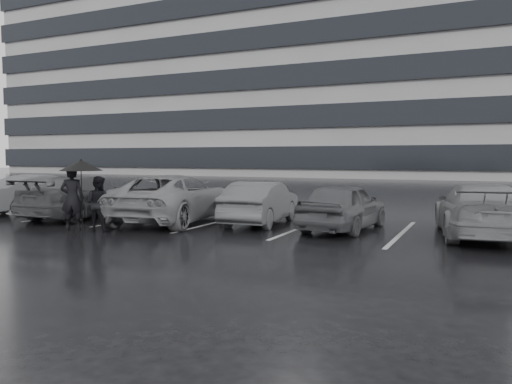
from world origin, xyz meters
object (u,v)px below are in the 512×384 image
object	(u,v)px
car_west_c	(85,197)
car_east	(480,210)
car_west_d	(45,193)
car_west_b	(174,198)
pedestrian_left	(72,198)
car_west_a	(261,203)
car_main	(343,206)
pedestrian_right	(98,204)

from	to	relation	value
car_west_c	car_east	bearing A→B (deg)	-175.62
car_west_c	car_west_d	size ratio (longest dim) A/B	1.15
car_west_b	pedestrian_left	distance (m)	3.10
car_west_b	car_west_a	bearing A→B (deg)	-173.94
car_west_a	car_west_c	xyz separation A→B (m)	(-6.03, -1.02, 0.05)
car_west_a	car_east	size ratio (longest dim) A/B	0.83
car_west_a	car_east	distance (m)	6.08
car_main	car_west_b	world-z (taller)	car_west_b
car_main	car_east	bearing A→B (deg)	-171.34
car_east	pedestrian_right	bearing A→B (deg)	10.11
car_west_d	pedestrian_left	bearing A→B (deg)	158.95
car_west_b	car_west_d	size ratio (longest dim) A/B	1.27
car_east	pedestrian_right	world-z (taller)	pedestrian_right
car_west_c	pedestrian_left	bearing A→B (deg)	126.64
car_west_d	pedestrian_left	distance (m)	5.33
car_west_a	pedestrian_right	distance (m)	4.73
car_west_b	pedestrian_left	bearing A→B (deg)	51.60
car_west_b	car_east	xyz separation A→B (m)	(8.78, 0.69, -0.06)
car_west_a	car_west_b	size ratio (longest dim) A/B	0.73
car_west_b	car_west_d	world-z (taller)	car_west_b
car_west_a	pedestrian_left	distance (m)	5.43
car_west_d	car_east	bearing A→B (deg)	-164.87
car_west_a	pedestrian_left	size ratio (longest dim) A/B	2.21
car_east	car_west_d	bearing A→B (deg)	-7.26
car_main	car_west_a	world-z (taller)	car_main
car_west_b	pedestrian_right	size ratio (longest dim) A/B	3.54
car_west_d	pedestrian_left	xyz separation A→B (m)	(4.36, -3.05, 0.19)
car_west_b	car_east	distance (m)	8.81
car_west_c	car_east	xyz separation A→B (m)	(12.11, 1.00, -0.01)
car_main	pedestrian_right	xyz separation A→B (m)	(-6.08, -2.99, 0.09)
car_main	car_west_c	bearing A→B (deg)	10.14
car_main	pedestrian_left	bearing A→B (deg)	29.56
car_main	pedestrian_right	world-z (taller)	pedestrian_right
car_main	car_west_b	bearing A→B (deg)	9.94
car_west_b	car_west_d	bearing A→B (deg)	-12.00
car_west_a	car_west_b	xyz separation A→B (m)	(-2.70, -0.70, 0.10)
car_west_b	car_east	world-z (taller)	car_west_b
car_west_d	car_west_a	bearing A→B (deg)	-163.91
car_east	pedestrian_right	size ratio (longest dim) A/B	3.14
car_west_a	pedestrian_right	bearing A→B (deg)	37.56
car_main	car_east	xyz separation A→B (m)	(3.46, 0.22, 0.02)
car_west_a	car_west_c	size ratio (longest dim) A/B	0.81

